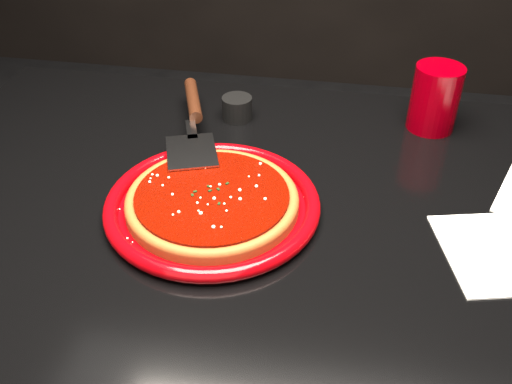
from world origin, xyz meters
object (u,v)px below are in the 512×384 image
(plate, at_px, (213,204))
(pizza_server, at_px, (194,121))
(table, at_px, (263,361))
(ramekin, at_px, (237,108))
(cup, at_px, (435,98))

(plate, relative_size, pizza_server, 0.95)
(table, xyz_separation_m, ramekin, (-0.09, 0.25, 0.40))
(table, relative_size, cup, 10.15)
(table, bearing_deg, plate, -162.36)
(pizza_server, bearing_deg, ramekin, 39.18)
(pizza_server, xyz_separation_m, cup, (0.41, 0.12, 0.02))
(table, distance_m, plate, 0.39)
(table, distance_m, pizza_server, 0.47)
(table, height_order, ramekin, ramekin)
(plate, height_order, ramekin, ramekin)
(cup, height_order, ramekin, cup)
(plate, bearing_deg, table, 17.64)
(plate, xyz_separation_m, cup, (0.33, 0.31, 0.05))
(pizza_server, bearing_deg, table, -66.20)
(pizza_server, height_order, cup, cup)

